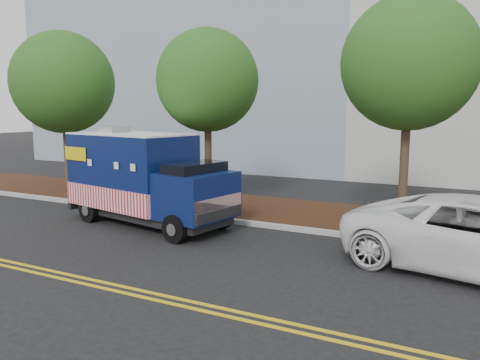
% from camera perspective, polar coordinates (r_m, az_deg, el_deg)
% --- Properties ---
extents(ground, '(120.00, 120.00, 0.00)m').
position_cam_1_polar(ground, '(14.53, -7.57, -5.94)').
color(ground, black).
rests_on(ground, ground).
extents(curb, '(120.00, 0.18, 0.15)m').
position_cam_1_polar(curb, '(15.65, -4.65, -4.56)').
color(curb, '#9E9E99').
rests_on(curb, ground).
extents(mulch_strip, '(120.00, 4.00, 0.15)m').
position_cam_1_polar(mulch_strip, '(17.42, -1.01, -3.18)').
color(mulch_strip, black).
rests_on(mulch_strip, ground).
extents(centerline_near, '(120.00, 0.10, 0.01)m').
position_cam_1_polar(centerline_near, '(11.32, -20.70, -10.62)').
color(centerline_near, gold).
rests_on(centerline_near, ground).
extents(centerline_far, '(120.00, 0.10, 0.01)m').
position_cam_1_polar(centerline_far, '(11.16, -21.66, -10.94)').
color(centerline_far, gold).
rests_on(centerline_far, ground).
extents(tree_a, '(4.36, 4.36, 6.96)m').
position_cam_1_polar(tree_a, '(21.92, -20.76, 11.01)').
color(tree_a, '#38281C').
rests_on(tree_a, ground).
extents(tree_b, '(3.64, 3.64, 6.47)m').
position_cam_1_polar(tree_b, '(16.95, -3.99, 11.97)').
color(tree_b, '#38281C').
rests_on(tree_b, ground).
extents(tree_c, '(3.88, 3.88, 6.89)m').
position_cam_1_polar(tree_c, '(14.61, 19.94, 13.23)').
color(tree_c, '#38281C').
rests_on(tree_c, ground).
extents(sign_post, '(0.06, 0.06, 2.40)m').
position_cam_1_polar(sign_post, '(17.18, -12.40, 0.26)').
color(sign_post, '#473828').
rests_on(sign_post, ground).
extents(food_truck, '(6.14, 3.19, 3.08)m').
position_cam_1_polar(food_truck, '(15.17, -11.73, -0.05)').
color(food_truck, black).
rests_on(food_truck, ground).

